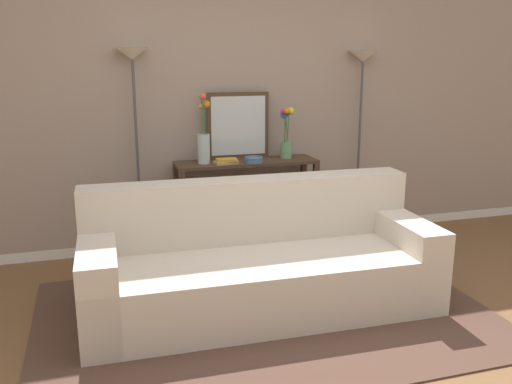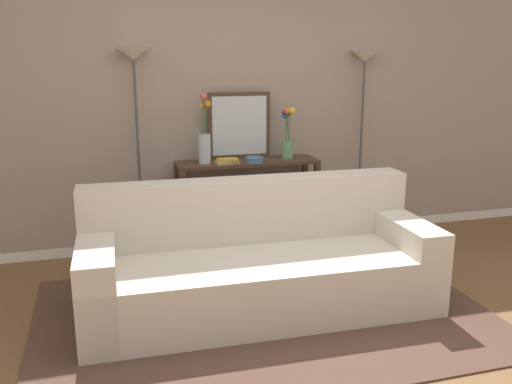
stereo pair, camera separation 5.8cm
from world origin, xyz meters
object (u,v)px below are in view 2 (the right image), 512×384
object	(u,v)px
floor_lamp_right	(363,92)
wall_mirror	(239,126)
couch	(258,265)
vase_short_flowers	(288,136)
floor_lamp_left	(135,95)
fruit_bowl	(254,160)
console_table	(248,189)
book_stack	(227,161)
book_row_under_console	(213,247)
vase_tall_flowers	(205,141)

from	to	relation	value
floor_lamp_right	wall_mirror	xyz separation A→B (m)	(-1.21, 0.02, -0.28)
couch	vase_short_flowers	world-z (taller)	vase_short_flowers
floor_lamp_left	wall_mirror	xyz separation A→B (m)	(0.91, 0.02, -0.29)
vase_short_flowers	fruit_bowl	bearing A→B (deg)	-158.21
wall_mirror	fruit_bowl	bearing A→B (deg)	-75.06
floor_lamp_left	wall_mirror	distance (m)	0.96
console_table	couch	bearing A→B (deg)	-101.89
book_stack	book_row_under_console	world-z (taller)	book_stack
vase_tall_flowers	couch	bearing A→B (deg)	-83.16
wall_mirror	vase_short_flowers	size ratio (longest dim) A/B	1.30
wall_mirror	vase_tall_flowers	distance (m)	0.40
vase_tall_flowers	book_stack	distance (m)	0.26
vase_tall_flowers	book_row_under_console	size ratio (longest dim) A/B	1.61
vase_tall_flowers	book_stack	xyz separation A→B (m)	(0.18, -0.08, -0.17)
floor_lamp_right	book_row_under_console	world-z (taller)	floor_lamp_right
wall_mirror	floor_lamp_right	bearing A→B (deg)	-1.04
couch	fruit_bowl	world-z (taller)	fruit_bowl
book_row_under_console	couch	bearing A→B (deg)	-85.83
couch	book_stack	xyz separation A→B (m)	(0.04, 1.09, 0.55)
floor_lamp_left	fruit_bowl	size ratio (longest dim) A/B	11.42
console_table	vase_short_flowers	world-z (taller)	vase_short_flowers
wall_mirror	book_row_under_console	size ratio (longest dim) A/B	1.58
vase_tall_flowers	vase_short_flowers	distance (m)	0.78
vase_short_flowers	fruit_bowl	size ratio (longest dim) A/B	2.90
couch	wall_mirror	world-z (taller)	wall_mirror
console_table	vase_short_flowers	distance (m)	0.61
vase_tall_flowers	fruit_bowl	world-z (taller)	vase_tall_flowers
console_table	book_row_under_console	bearing A→B (deg)	180.00
book_stack	book_row_under_console	distance (m)	0.82
vase_short_flowers	fruit_bowl	distance (m)	0.42
fruit_bowl	book_row_under_console	distance (m)	0.90
console_table	book_stack	size ratio (longest dim) A/B	6.05
book_stack	book_row_under_console	xyz separation A→B (m)	(-0.12, 0.08, -0.80)
couch	fruit_bowl	bearing A→B (deg)	75.25
vase_short_flowers	book_stack	xyz separation A→B (m)	(-0.60, -0.12, -0.18)
console_table	fruit_bowl	distance (m)	0.31
console_table	book_row_under_console	world-z (taller)	console_table
console_table	floor_lamp_right	size ratio (longest dim) A/B	0.71
vase_short_flowers	book_stack	size ratio (longest dim) A/B	2.19
floor_lamp_left	couch	bearing A→B (deg)	-61.64
floor_lamp_left	book_row_under_console	bearing A→B (deg)	-11.43
floor_lamp_right	vase_tall_flowers	xyz separation A→B (m)	(-1.57, -0.13, -0.38)
couch	vase_short_flowers	xyz separation A→B (m)	(0.64, 1.21, 0.73)
floor_lamp_left	fruit_bowl	world-z (taller)	floor_lamp_left
wall_mirror	vase_tall_flowers	world-z (taller)	vase_tall_flowers
fruit_bowl	vase_tall_flowers	bearing A→B (deg)	166.33
couch	book_row_under_console	bearing A→B (deg)	94.17
wall_mirror	book_row_under_console	bearing A→B (deg)	-153.81
fruit_bowl	book_row_under_console	xyz separation A→B (m)	(-0.37, 0.11, -0.81)
vase_short_flowers	console_table	bearing A→B (deg)	-174.99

